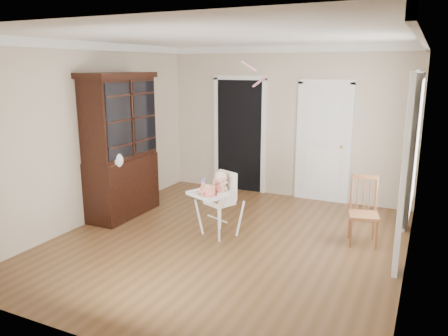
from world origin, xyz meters
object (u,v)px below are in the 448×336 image
at_px(sippy_cup, 204,184).
at_px(china_cabinet, 121,146).
at_px(high_chair, 219,196).
at_px(dining_chair, 364,213).
at_px(cake, 208,190).

height_order(sippy_cup, china_cabinet, china_cabinet).
distance_m(high_chair, dining_chair, 1.97).
bearing_deg(china_cabinet, dining_chair, 7.18).
bearing_deg(china_cabinet, sippy_cup, -4.03).
relative_size(high_chair, china_cabinet, 0.41).
distance_m(cake, sippy_cup, 0.29).
bearing_deg(cake, dining_chair, 22.21).
height_order(high_chair, china_cabinet, china_cabinet).
xyz_separation_m(sippy_cup, china_cabinet, (-1.52, 0.11, 0.41)).
bearing_deg(cake, china_cabinet, 168.92).
bearing_deg(dining_chair, sippy_cup, -178.40).
xyz_separation_m(high_chair, cake, (-0.07, -0.21, 0.13)).
xyz_separation_m(cake, china_cabinet, (-1.71, 0.33, 0.42)).
xyz_separation_m(sippy_cup, dining_chair, (2.13, 0.57, -0.29)).
bearing_deg(cake, high_chair, 71.99).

